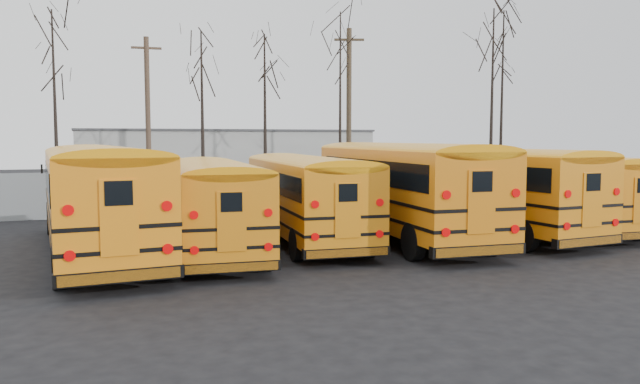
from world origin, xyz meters
name	(u,v)px	position (x,y,z in m)	size (l,w,h in m)	color
ground	(382,253)	(0.00, 0.00, 0.00)	(120.00, 120.00, 0.00)	black
fence	(271,189)	(0.00, 12.00, 1.00)	(40.00, 0.04, 2.00)	gray
distant_building	(225,157)	(2.00, 32.00, 2.00)	(22.00, 8.00, 4.00)	#ADADA8
bus_a	(98,191)	(-7.97, 2.35, 1.92)	(3.42, 11.88, 3.28)	black
bus_b	(213,198)	(-4.72, 2.00, 1.65)	(3.24, 10.25, 2.83)	black
bus_c	(304,190)	(-1.48, 2.87, 1.71)	(3.26, 10.57, 2.91)	black
bus_d	(399,182)	(1.74, 2.27, 1.96)	(3.56, 12.10, 3.34)	black
bus_e	(480,183)	(4.99, 2.24, 1.85)	(3.38, 11.41, 3.15)	black
bus_f	(552,185)	(8.30, 2.31, 1.68)	(3.28, 10.40, 2.87)	black
utility_pole_left	(148,118)	(-5.10, 17.82, 4.51)	(1.57, 0.27, 8.79)	#4D3A2C
utility_pole_right	(349,111)	(6.40, 17.47, 5.07)	(1.70, 0.69, 9.87)	#453727
tree_2	(55,110)	(-9.60, 16.40, 4.81)	(0.26, 0.26, 9.62)	black
tree_3	(202,117)	(-2.18, 17.96, 4.63)	(0.26, 0.26, 9.27)	black
tree_4	(265,118)	(1.15, 17.07, 4.59)	(0.26, 0.26, 9.19)	black
tree_5	(340,106)	(5.62, 16.92, 5.34)	(0.26, 0.26, 10.67)	black
tree_6	(492,102)	(15.03, 15.48, 5.63)	(0.26, 0.26, 11.27)	black
tree_7	(502,102)	(17.16, 17.35, 5.82)	(0.26, 0.26, 11.64)	black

